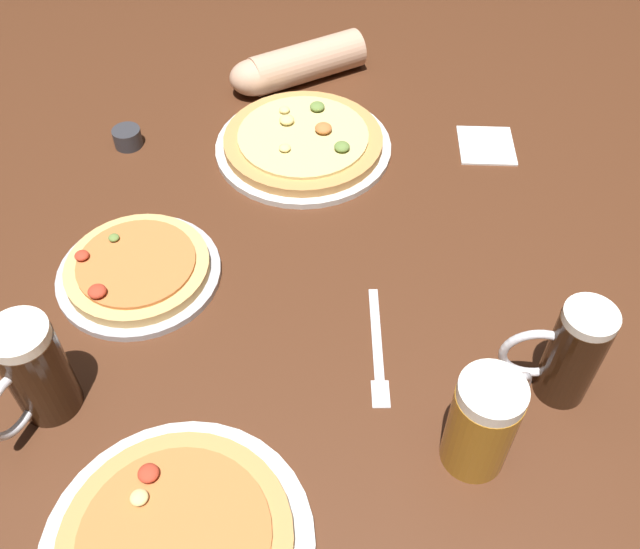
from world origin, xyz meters
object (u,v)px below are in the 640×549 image
(ramekin_sauce, at_px, (127,137))
(fork_left, at_px, (377,348))
(pizza_plate_near, at_px, (177,543))
(diner_arm, at_px, (293,66))
(pizza_plate_far, at_px, (303,142))
(napkin_folded, at_px, (486,145))
(beer_mug_dark, at_px, (484,422))
(beer_mug_pale, at_px, (569,354))
(pizza_plate_side, at_px, (138,270))
(beer_mug_amber, at_px, (34,372))

(ramekin_sauce, bearing_deg, fork_left, -58.13)
(pizza_plate_near, distance_m, ramekin_sauce, 0.79)
(pizza_plate_near, relative_size, diner_arm, 1.11)
(pizza_plate_far, distance_m, fork_left, 0.48)
(ramekin_sauce, relative_size, napkin_folded, 0.47)
(pizza_plate_far, distance_m, beer_mug_dark, 0.67)
(beer_mug_dark, distance_m, beer_mug_pale, 0.16)
(pizza_plate_near, distance_m, pizza_plate_far, 0.77)
(pizza_plate_side, relative_size, beer_mug_pale, 1.55)
(beer_mug_amber, height_order, napkin_folded, beer_mug_amber)
(beer_mug_amber, distance_m, ramekin_sauce, 0.58)
(beer_mug_dark, xyz_separation_m, diner_arm, (-0.08, 0.89, -0.04))
(beer_mug_amber, xyz_separation_m, napkin_folded, (0.79, 0.42, -0.08))
(pizza_plate_near, relative_size, beer_mug_amber, 1.99)
(beer_mug_pale, height_order, diner_arm, beer_mug_pale)
(napkin_folded, bearing_deg, fork_left, -127.79)
(beer_mug_dark, distance_m, fork_left, 0.22)
(beer_mug_dark, height_order, diner_arm, beer_mug_dark)
(pizza_plate_side, bearing_deg, ramekin_sauce, 91.46)
(diner_arm, bearing_deg, beer_mug_pale, -74.40)
(pizza_plate_far, height_order, ramekin_sauce, pizza_plate_far)
(pizza_plate_near, bearing_deg, fork_left, 37.53)
(pizza_plate_far, xyz_separation_m, fork_left, (0.02, -0.48, -0.01))
(pizza_plate_far, height_order, diner_arm, diner_arm)
(fork_left, bearing_deg, beer_mug_pale, -26.63)
(beer_mug_dark, relative_size, diner_arm, 0.54)
(napkin_folded, height_order, diner_arm, diner_arm)
(beer_mug_pale, bearing_deg, pizza_plate_near, -167.17)
(beer_mug_dark, height_order, fork_left, beer_mug_dark)
(ramekin_sauce, relative_size, diner_arm, 0.18)
(beer_mug_dark, height_order, beer_mug_pale, beer_mug_pale)
(beer_mug_pale, bearing_deg, beer_mug_amber, 170.85)
(ramekin_sauce, bearing_deg, diner_arm, 22.71)
(pizza_plate_far, xyz_separation_m, beer_mug_pale, (0.25, -0.59, 0.07))
(ramekin_sauce, bearing_deg, pizza_plate_near, -87.07)
(ramekin_sauce, bearing_deg, pizza_plate_side, -88.54)
(beer_mug_dark, bearing_deg, napkin_folded, 68.20)
(beer_mug_dark, xyz_separation_m, ramekin_sauce, (-0.43, 0.74, -0.06))
(beer_mug_amber, height_order, fork_left, beer_mug_amber)
(beer_mug_dark, bearing_deg, pizza_plate_side, 136.52)
(beer_mug_amber, bearing_deg, pizza_plate_side, 59.55)
(pizza_plate_side, xyz_separation_m, beer_mug_amber, (-0.13, -0.22, 0.07))
(beer_mug_pale, distance_m, napkin_folded, 0.55)
(beer_mug_dark, height_order, ramekin_sauce, beer_mug_dark)
(pizza_plate_near, distance_m, diner_arm, 0.99)
(beer_mug_dark, relative_size, fork_left, 0.76)
(ramekin_sauce, distance_m, fork_left, 0.66)
(pizza_plate_near, distance_m, beer_mug_pale, 0.55)
(pizza_plate_far, bearing_deg, pizza_plate_near, -111.80)
(fork_left, bearing_deg, ramekin_sauce, 121.87)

